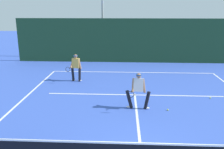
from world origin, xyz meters
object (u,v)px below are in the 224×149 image
(player_far, at_px, (76,67))
(tennis_ball_extra, at_px, (168,110))
(player_near, at_px, (138,89))
(tennis_ball, at_px, (210,98))

(player_far, height_order, tennis_ball_extra, player_far)
(player_near, xyz_separation_m, player_far, (-3.54, 4.02, 0.02))
(tennis_ball_extra, bearing_deg, tennis_ball, 34.05)
(player_near, distance_m, player_far, 5.36)
(player_near, distance_m, tennis_ball, 4.03)
(tennis_ball, xyz_separation_m, tennis_ball_extra, (-2.36, -1.59, 0.00))
(player_far, bearing_deg, tennis_ball_extra, 147.69)
(tennis_ball, relative_size, tennis_ball_extra, 1.00)
(player_far, bearing_deg, player_near, 139.82)
(tennis_ball_extra, bearing_deg, player_far, 139.26)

